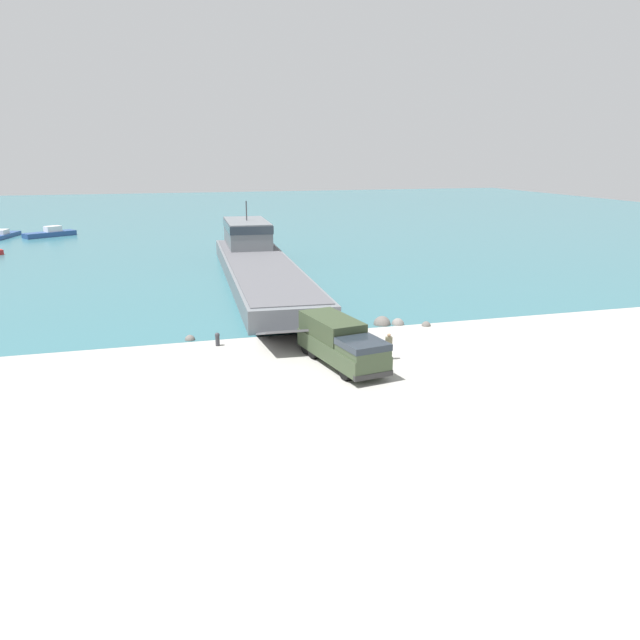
# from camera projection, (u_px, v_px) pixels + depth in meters

# --- Properties ---
(ground_plane) EXTENTS (240.00, 240.00, 0.00)m
(ground_plane) POSITION_uv_depth(u_px,v_px,m) (354.00, 345.00, 44.14)
(ground_plane) COLOR #A8A59E
(water_surface) EXTENTS (240.00, 180.00, 0.01)m
(water_surface) POSITION_uv_depth(u_px,v_px,m) (211.00, 218.00, 131.33)
(water_surface) COLOR #336B75
(water_surface) RESTS_ON ground_plane
(landing_craft) EXTENTS (9.35, 46.05, 7.42)m
(landing_craft) POSITION_uv_depth(u_px,v_px,m) (257.00, 259.00, 69.08)
(landing_craft) COLOR slate
(landing_craft) RESTS_ON ground_plane
(military_truck) EXTENTS (3.95, 8.52, 2.83)m
(military_truck) POSITION_uv_depth(u_px,v_px,m) (341.00, 342.00, 39.60)
(military_truck) COLOR #3D4C33
(military_truck) RESTS_ON ground_plane
(soldier_on_ramp) EXTENTS (0.49, 0.34, 1.79)m
(soldier_on_ramp) POSITION_uv_depth(u_px,v_px,m) (389.00, 344.00, 40.66)
(soldier_on_ramp) COLOR #6B664C
(soldier_on_ramp) RESTS_ON ground_plane
(moored_boat_b) EXTENTS (4.33, 8.15, 1.35)m
(moored_boat_b) POSITION_uv_depth(u_px,v_px,m) (3.00, 235.00, 100.13)
(moored_boat_b) COLOR navy
(moored_boat_b) RESTS_ON ground_plane
(moored_boat_c) EXTENTS (8.12, 6.19, 1.67)m
(moored_boat_c) POSITION_uv_depth(u_px,v_px,m) (50.00, 233.00, 101.41)
(moored_boat_c) COLOR navy
(moored_boat_c) RESTS_ON ground_plane
(mooring_bollard) EXTENTS (0.34, 0.34, 0.95)m
(mooring_bollard) POSITION_uv_depth(u_px,v_px,m) (217.00, 339.00, 43.74)
(mooring_bollard) COLOR #333338
(mooring_bollard) RESTS_ON ground_plane
(shoreline_rock_a) EXTENTS (1.36, 1.36, 1.36)m
(shoreline_rock_a) POSITION_uv_depth(u_px,v_px,m) (382.00, 325.00, 49.30)
(shoreline_rock_a) COLOR #66605B
(shoreline_rock_a) RESTS_ON ground_plane
(shoreline_rock_b) EXTENTS (0.99, 0.99, 0.99)m
(shoreline_rock_b) POSITION_uv_depth(u_px,v_px,m) (398.00, 324.00, 49.32)
(shoreline_rock_b) COLOR gray
(shoreline_rock_b) RESTS_ON ground_plane
(shoreline_rock_c) EXTENTS (0.74, 0.74, 0.74)m
(shoreline_rock_c) POSITION_uv_depth(u_px,v_px,m) (190.00, 340.00, 45.22)
(shoreline_rock_c) COLOR #66605B
(shoreline_rock_c) RESTS_ON ground_plane
(shoreline_rock_d) EXTENTS (0.72, 0.72, 0.72)m
(shoreline_rock_d) POSITION_uv_depth(u_px,v_px,m) (426.00, 326.00, 48.93)
(shoreline_rock_d) COLOR #66605B
(shoreline_rock_d) RESTS_ON ground_plane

